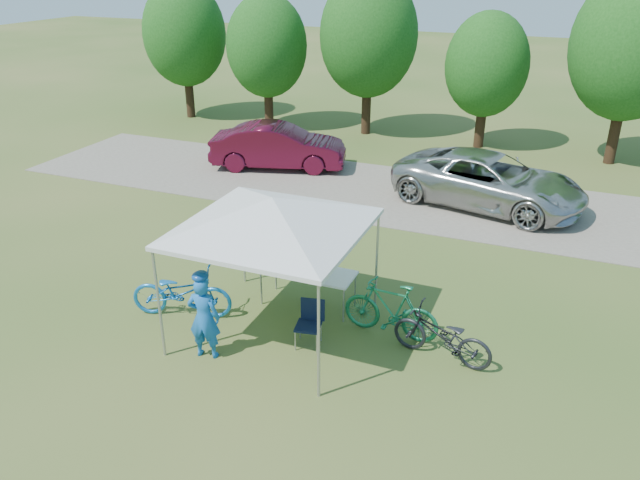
# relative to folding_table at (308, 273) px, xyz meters

# --- Properties ---
(ground) EXTENTS (100.00, 100.00, 0.00)m
(ground) POSITION_rel_folding_table_xyz_m (-0.19, -1.11, -0.74)
(ground) COLOR #2D5119
(ground) RESTS_ON ground
(gravel_strip) EXTENTS (24.00, 5.00, 0.02)m
(gravel_strip) POSITION_rel_folding_table_xyz_m (-0.19, 6.89, -0.73)
(gravel_strip) COLOR gray
(gravel_strip) RESTS_ON ground
(canopy) EXTENTS (4.53, 4.53, 3.00)m
(canopy) POSITION_rel_folding_table_xyz_m (-0.19, -1.11, 1.91)
(canopy) COLOR #A5A5AA
(canopy) RESTS_ON ground
(treeline) EXTENTS (24.89, 4.28, 6.30)m
(treeline) POSITION_rel_folding_table_xyz_m (-0.48, 12.94, 2.80)
(treeline) COLOR #382314
(treeline) RESTS_ON ground
(folding_table) EXTENTS (1.90, 0.79, 0.78)m
(folding_table) POSITION_rel_folding_table_xyz_m (0.00, 0.00, 0.00)
(folding_table) COLOR white
(folding_table) RESTS_ON ground
(folding_chair) EXTENTS (0.52, 0.54, 0.88)m
(folding_chair) POSITION_rel_folding_table_xyz_m (0.59, -1.25, -0.22)
(folding_chair) COLOR black
(folding_chair) RESTS_ON ground
(cooler) EXTENTS (0.50, 0.34, 0.36)m
(cooler) POSITION_rel_folding_table_xyz_m (-0.27, 0.00, 0.22)
(cooler) COLOR white
(cooler) RESTS_ON folding_table
(ice_cream_cup) EXTENTS (0.07, 0.07, 0.05)m
(ice_cream_cup) POSITION_rel_folding_table_xyz_m (0.37, -0.05, 0.07)
(ice_cream_cup) COLOR gold
(ice_cream_cup) RESTS_ON folding_table
(cyclist) EXTENTS (0.64, 0.48, 1.58)m
(cyclist) POSITION_rel_folding_table_xyz_m (-0.98, -2.33, 0.05)
(cyclist) COLOR #1660B5
(cyclist) RESTS_ON ground
(bike_blue) EXTENTS (2.11, 1.24, 1.05)m
(bike_blue) POSITION_rel_folding_table_xyz_m (-2.15, -1.31, -0.21)
(bike_blue) COLOR #1467B4
(bike_blue) RESTS_ON ground
(bike_green) EXTENTS (1.89, 0.63, 1.12)m
(bike_green) POSITION_rel_folding_table_xyz_m (1.87, -0.43, -0.18)
(bike_green) COLOR #19744A
(bike_green) RESTS_ON ground
(bike_dark) EXTENTS (1.91, 0.93, 0.96)m
(bike_dark) POSITION_rel_folding_table_xyz_m (2.92, -0.84, -0.26)
(bike_dark) COLOR black
(bike_dark) RESTS_ON ground
(minivan) EXTENTS (5.75, 3.57, 1.48)m
(minivan) POSITION_rel_folding_table_xyz_m (2.53, 7.01, 0.02)
(minivan) COLOR #B6B6B1
(minivan) RESTS_ON gravel_strip
(sedan) EXTENTS (4.68, 2.74, 1.46)m
(sedan) POSITION_rel_folding_table_xyz_m (-4.47, 7.87, 0.01)
(sedan) COLOR #4F0D21
(sedan) RESTS_ON gravel_strip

